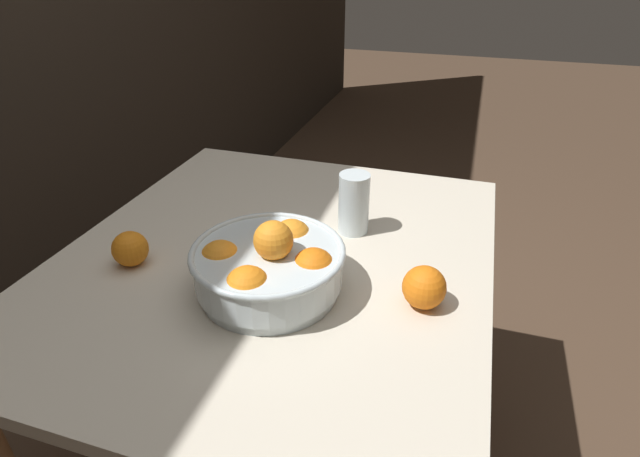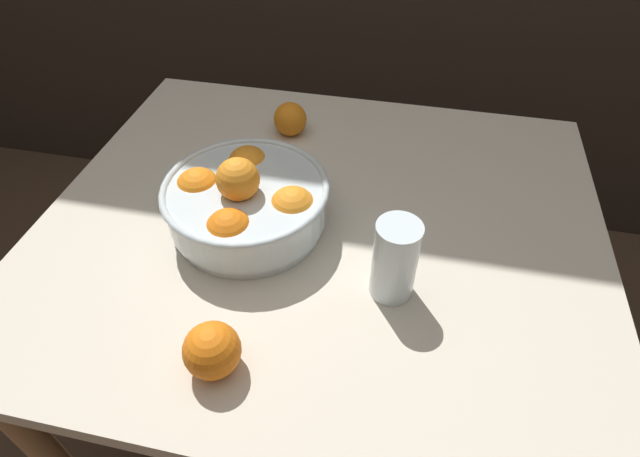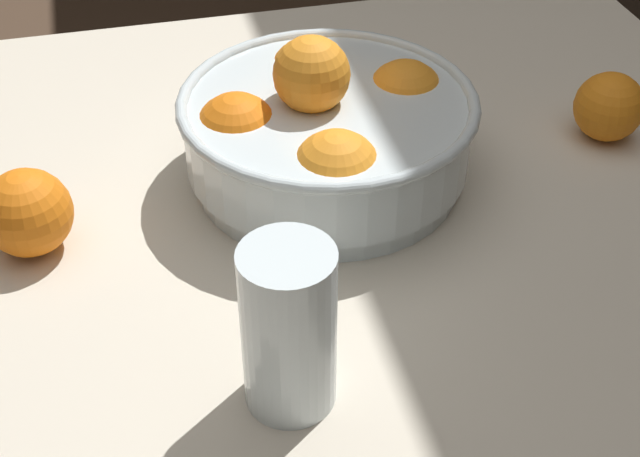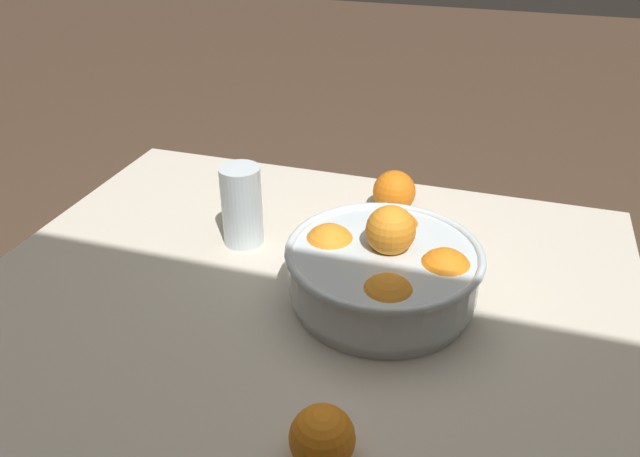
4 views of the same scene
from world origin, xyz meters
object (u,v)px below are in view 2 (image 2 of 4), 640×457
at_px(juice_glass, 395,262).
at_px(orange_loose_front, 290,119).
at_px(fruit_bowl, 246,202).
at_px(orange_loose_near_bowl, 212,350).

xyz_separation_m(juice_glass, orange_loose_front, (-0.27, 0.40, -0.03)).
xyz_separation_m(fruit_bowl, orange_loose_near_bowl, (0.04, -0.28, -0.02)).
distance_m(fruit_bowl, orange_loose_front, 0.30).
relative_size(fruit_bowl, orange_loose_near_bowl, 3.60).
relative_size(juice_glass, orange_loose_near_bowl, 1.76).
bearing_deg(fruit_bowl, orange_loose_front, 90.09).
distance_m(orange_loose_near_bowl, orange_loose_front, 0.58).
height_order(fruit_bowl, orange_loose_near_bowl, fruit_bowl).
xyz_separation_m(orange_loose_near_bowl, orange_loose_front, (-0.04, 0.58, -0.00)).
xyz_separation_m(fruit_bowl, orange_loose_front, (-0.00, 0.30, -0.02)).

